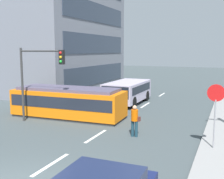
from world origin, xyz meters
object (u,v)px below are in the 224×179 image
object	(u,v)px
pedestrian_crossing	(135,119)
stop_sign	(216,103)
city_bus	(127,91)
traffic_light_mast	(39,70)
streetcar_tram	(68,102)

from	to	relation	value
pedestrian_crossing	stop_sign	world-z (taller)	stop_sign
city_bus	traffic_light_mast	distance (m)	9.01
streetcar_tram	city_bus	size ratio (longest dim) A/B	1.39
pedestrian_crossing	traffic_light_mast	size ratio (longest dim) A/B	0.36
streetcar_tram	pedestrian_crossing	distance (m)	5.99
streetcar_tram	traffic_light_mast	distance (m)	3.12
city_bus	streetcar_tram	bearing A→B (deg)	-107.28
stop_sign	pedestrian_crossing	bearing A→B (deg)	171.37
pedestrian_crossing	traffic_light_mast	xyz separation A→B (m)	(-6.27, 0.35, 2.35)
city_bus	traffic_light_mast	size ratio (longest dim) A/B	1.19
streetcar_tram	pedestrian_crossing	bearing A→B (deg)	-23.27
traffic_light_mast	streetcar_tram	bearing A→B (deg)	69.15
streetcar_tram	stop_sign	world-z (taller)	stop_sign
pedestrian_crossing	traffic_light_mast	world-z (taller)	traffic_light_mast
city_bus	stop_sign	xyz separation A→B (m)	(7.48, -9.23, 1.14)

